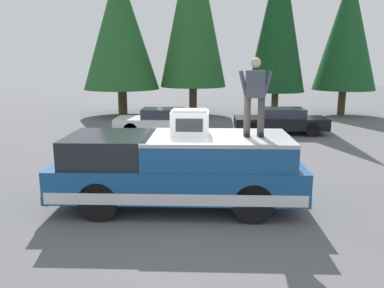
{
  "coord_description": "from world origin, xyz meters",
  "views": [
    {
      "loc": [
        -8.19,
        -0.38,
        3.28
      ],
      "look_at": [
        0.77,
        -0.07,
        1.35
      ],
      "focal_mm": 36.51,
      "sensor_mm": 36.0,
      "label": 1
    }
  ],
  "objects_px": {
    "person_on_truck_bed": "(255,95)",
    "compressor_unit": "(190,122)",
    "parked_car_black": "(281,121)",
    "pickup_truck": "(178,169)",
    "parked_car_white": "(162,121)"
  },
  "relations": [
    {
      "from": "pickup_truck",
      "to": "parked_car_white",
      "type": "height_order",
      "value": "pickup_truck"
    },
    {
      "from": "pickup_truck",
      "to": "parked_car_white",
      "type": "bearing_deg",
      "value": 8.69
    },
    {
      "from": "pickup_truck",
      "to": "parked_car_white",
      "type": "xyz_separation_m",
      "value": [
        8.91,
        1.36,
        -0.29
      ]
    },
    {
      "from": "compressor_unit",
      "to": "parked_car_black",
      "type": "bearing_deg",
      "value": -22.57
    },
    {
      "from": "pickup_truck",
      "to": "parked_car_black",
      "type": "relative_size",
      "value": 1.35
    },
    {
      "from": "pickup_truck",
      "to": "compressor_unit",
      "type": "bearing_deg",
      "value": -61.25
    },
    {
      "from": "compressor_unit",
      "to": "parked_car_black",
      "type": "relative_size",
      "value": 0.2
    },
    {
      "from": "person_on_truck_bed",
      "to": "parked_car_black",
      "type": "height_order",
      "value": "person_on_truck_bed"
    },
    {
      "from": "compressor_unit",
      "to": "person_on_truck_bed",
      "type": "relative_size",
      "value": 0.5
    },
    {
      "from": "compressor_unit",
      "to": "person_on_truck_bed",
      "type": "bearing_deg",
      "value": -97.06
    },
    {
      "from": "parked_car_white",
      "to": "parked_car_black",
      "type": "bearing_deg",
      "value": -86.73
    },
    {
      "from": "person_on_truck_bed",
      "to": "compressor_unit",
      "type": "bearing_deg",
      "value": 82.94
    },
    {
      "from": "compressor_unit",
      "to": "parked_car_white",
      "type": "relative_size",
      "value": 0.2
    },
    {
      "from": "parked_car_black",
      "to": "parked_car_white",
      "type": "height_order",
      "value": "same"
    },
    {
      "from": "parked_car_black",
      "to": "pickup_truck",
      "type": "bearing_deg",
      "value": 156.39
    }
  ]
}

